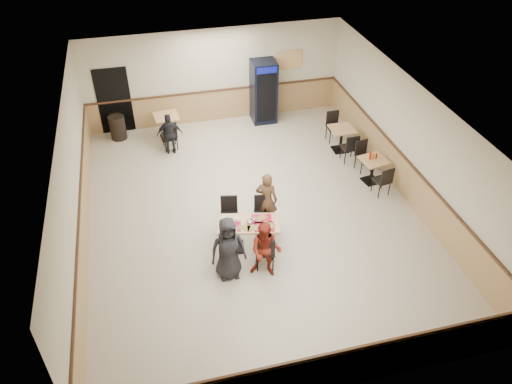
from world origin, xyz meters
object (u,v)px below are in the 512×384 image
object	(u,v)px
main_table	(249,231)
side_table_far	(341,136)
trash_bin	(118,127)
diner_man_opposite	(266,200)
pepsi_cooler	(264,92)
side_table_near	(373,167)
back_table	(167,123)
diner_woman_right	(266,250)
lone_diner	(170,134)
diner_woman_left	(228,248)

from	to	relation	value
main_table	side_table_far	bearing A→B (deg)	55.64
main_table	trash_bin	size ratio (longest dim) A/B	1.99
diner_man_opposite	side_table_far	size ratio (longest dim) A/B	1.99
diner_man_opposite	trash_bin	world-z (taller)	diner_man_opposite
side_table_far	pepsi_cooler	xyz separation A→B (m)	(-1.74, 2.35, 0.51)
side_table_near	side_table_far	size ratio (longest dim) A/B	1.03
diner_man_opposite	back_table	world-z (taller)	diner_man_opposite
diner_woman_right	trash_bin	distance (m)	7.22
lone_diner	trash_bin	xyz separation A→B (m)	(-1.47, 1.22, -0.25)
pepsi_cooler	trash_bin	world-z (taller)	pepsi_cooler
main_table	back_table	xyz separation A→B (m)	(-1.26, 5.37, 0.02)
lone_diner	trash_bin	world-z (taller)	lone_diner
side_table_near	back_table	distance (m)	6.25
side_table_near	pepsi_cooler	distance (m)	4.51
side_table_far	pepsi_cooler	world-z (taller)	pepsi_cooler
diner_man_opposite	side_table_far	bearing A→B (deg)	-111.46
side_table_near	trash_bin	bearing A→B (deg)	148.65
diner_woman_left	lone_diner	bearing A→B (deg)	97.42
lone_diner	trash_bin	size ratio (longest dim) A/B	1.67
diner_woman_left	side_table_far	world-z (taller)	diner_woman_left
diner_woman_right	back_table	bearing A→B (deg)	127.20
lone_diner	side_table_near	bearing A→B (deg)	154.58
side_table_far	trash_bin	size ratio (longest dim) A/B	0.98
diner_woman_right	side_table_near	xyz separation A→B (m)	(3.66, 2.61, -0.23)
diner_woman_right	lone_diner	world-z (taller)	diner_woman_right
trash_bin	side_table_far	bearing A→B (deg)	-19.99
side_table_far	diner_man_opposite	bearing A→B (deg)	-138.09
lone_diner	side_table_far	world-z (taller)	lone_diner
diner_woman_right	diner_man_opposite	size ratio (longest dim) A/B	0.95
lone_diner	side_table_near	distance (m)	5.79
diner_woman_right	pepsi_cooler	world-z (taller)	pepsi_cooler
diner_man_opposite	lone_diner	xyz separation A→B (m)	(-1.87, 3.77, -0.10)
lone_diner	side_table_near	size ratio (longest dim) A/B	1.66
diner_man_opposite	trash_bin	xyz separation A→B (m)	(-3.34, 5.00, -0.35)
side_table_far	back_table	distance (m)	5.24
main_table	diner_woman_left	bearing A→B (deg)	-117.90
main_table	trash_bin	bearing A→B (deg)	127.76
side_table_near	back_table	world-z (taller)	back_table
side_table_far	lone_diner	bearing A→B (deg)	167.44
diner_woman_left	trash_bin	xyz separation A→B (m)	(-2.12, 6.44, -0.39)
side_table_near	trash_bin	size ratio (longest dim) A/B	1.01
main_table	side_table_far	distance (m)	4.96
diner_woman_right	diner_man_opposite	bearing A→B (deg)	98.84
diner_man_opposite	side_table_near	world-z (taller)	diner_man_opposite
side_table_near	back_table	xyz separation A→B (m)	(-5.08, 3.64, 0.04)
diner_man_opposite	side_table_near	size ratio (longest dim) A/B	1.92
lone_diner	side_table_far	distance (m)	4.99
main_table	diner_man_opposite	bearing A→B (deg)	62.10
diner_woman_left	side_table_near	distance (m)	5.07
diner_woman_left	back_table	xyz separation A→B (m)	(-0.65, 6.09, -0.25)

